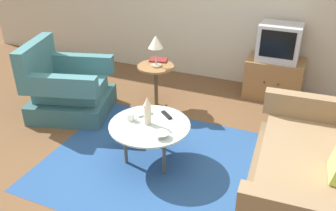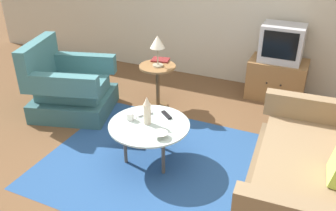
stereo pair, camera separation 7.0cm
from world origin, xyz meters
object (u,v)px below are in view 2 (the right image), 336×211
(side_table, at_px, (158,77))
(book, at_px, (160,60))
(table_lamp, at_px, (158,43))
(bowl, at_px, (160,135))
(television, at_px, (282,43))
(coffee_table, at_px, (149,127))
(vase, at_px, (147,111))
(couch, at_px, (310,177))
(tv_remote_dark, at_px, (167,115))
(tv_remote_silver, at_px, (145,114))
(armchair, at_px, (69,89))
(tv_stand, at_px, (276,79))
(mug, at_px, (130,116))

(side_table, bearing_deg, book, 103.29)
(table_lamp, relative_size, bowl, 2.73)
(television, xyz_separation_m, book, (-1.42, -0.76, -0.20))
(bowl, distance_m, book, 1.64)
(side_table, relative_size, book, 2.27)
(coffee_table, bearing_deg, vase, 165.86)
(couch, distance_m, television, 2.20)
(coffee_table, bearing_deg, television, 65.90)
(tv_remote_dark, xyz_separation_m, tv_remote_silver, (-0.22, -0.08, 0.00))
(armchair, height_order, vase, armchair)
(bowl, bearing_deg, tv_stand, 72.10)
(tv_stand, height_order, tv_remote_dark, tv_stand)
(side_table, height_order, book, book)
(bowl, bearing_deg, table_lamp, 116.71)
(tv_stand, xyz_separation_m, mug, (-1.14, -2.07, 0.21))
(coffee_table, relative_size, tv_remote_dark, 5.13)
(tv_remote_silver, bearing_deg, tv_remote_dark, -34.31)
(side_table, xyz_separation_m, book, (-0.04, 0.18, 0.18))
(vase, bearing_deg, couch, 0.16)
(side_table, height_order, tv_remote_silver, side_table)
(television, xyz_separation_m, tv_remote_dark, (-0.83, -1.84, -0.34))
(mug, distance_m, tv_remote_silver, 0.17)
(tv_remote_dark, bearing_deg, vase, -78.40)
(tv_stand, relative_size, tv_remote_dark, 4.79)
(couch, height_order, side_table, couch)
(side_table, xyz_separation_m, mug, (0.25, -1.13, 0.06))
(mug, bearing_deg, side_table, 102.25)
(side_table, distance_m, book, 0.25)
(table_lamp, bearing_deg, television, 34.73)
(vase, height_order, mug, vase)
(armchair, relative_size, tv_remote_silver, 7.09)
(couch, distance_m, bowl, 1.36)
(couch, distance_m, table_lamp, 2.35)
(coffee_table, distance_m, tv_remote_dark, 0.25)
(coffee_table, xyz_separation_m, book, (-0.50, 1.31, 0.19))
(television, distance_m, bowl, 2.37)
(tv_stand, height_order, mug, tv_stand)
(table_lamp, relative_size, mug, 3.39)
(couch, distance_m, tv_remote_dark, 1.48)
(bowl, bearing_deg, vase, 141.92)
(tv_stand, bearing_deg, armchair, -147.13)
(couch, xyz_separation_m, coffee_table, (-1.54, -0.01, 0.12))
(tv_stand, xyz_separation_m, bowl, (-0.72, -2.23, 0.19))
(armchair, distance_m, book, 1.25)
(tv_stand, bearing_deg, tv_remote_dark, -114.33)
(coffee_table, xyz_separation_m, side_table, (-0.46, 1.13, 0.01))
(couch, xyz_separation_m, tv_remote_silver, (-1.67, 0.14, 0.16))
(tv_remote_dark, bearing_deg, side_table, 160.46)
(vase, distance_m, book, 1.39)
(vase, bearing_deg, armchair, 159.48)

